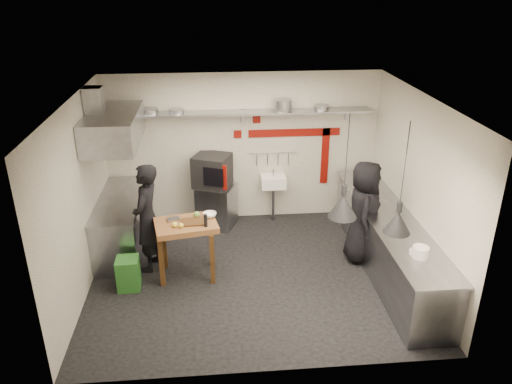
{
  "coord_description": "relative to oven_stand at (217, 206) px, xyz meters",
  "views": [
    {
      "loc": [
        -0.56,
        -6.68,
        4.38
      ],
      "look_at": [
        0.08,
        0.3,
        1.3
      ],
      "focal_mm": 35.0,
      "sensor_mm": 36.0,
      "label": 1
    }
  ],
  "objects": [
    {
      "name": "chef_right",
      "position": [
        2.35,
        -1.42,
        0.46
      ],
      "size": [
        0.73,
        0.94,
        1.72
      ],
      "primitive_type": "imported",
      "rotation": [
        0.0,
        0.0,
        1.33
      ],
      "color": "black",
      "rests_on": "floor"
    },
    {
      "name": "pan_right",
      "position": [
        1.93,
        0.16,
        1.78
      ],
      "size": [
        0.31,
        0.31,
        0.08
      ],
      "primitive_type": "cylinder",
      "rotation": [
        0.0,
        0.0,
        -0.24
      ],
      "color": "gray",
      "rests_on": "back_shelf"
    },
    {
      "name": "counter_left_top",
      "position": [
        -1.62,
        -0.71,
        0.52
      ],
      "size": [
        0.76,
        2.0,
        0.03
      ],
      "primitive_type": "cube",
      "color": "gray",
      "rests_on": "counter_left"
    },
    {
      "name": "stock_pot",
      "position": [
        1.24,
        0.16,
        1.84
      ],
      "size": [
        0.41,
        0.41,
        0.2
      ],
      "primitive_type": "cylinder",
      "rotation": [
        0.0,
        0.0,
        0.42
      ],
      "color": "gray",
      "rests_on": "back_shelf"
    },
    {
      "name": "veg_ball",
      "position": [
        -0.32,
        -1.5,
        0.57
      ],
      "size": [
        0.13,
        0.13,
        0.1
      ],
      "primitive_type": "sphere",
      "rotation": [
        0.0,
        0.0,
        0.27
      ],
      "color": "olive",
      "rests_on": "prep_table"
    },
    {
      "name": "lemon_b",
      "position": [
        -0.54,
        -1.82,
        0.56
      ],
      "size": [
        0.08,
        0.08,
        0.07
      ],
      "primitive_type": "sphere",
      "rotation": [
        0.0,
        0.0,
        0.14
      ],
      "color": "yellow",
      "rests_on": "prep_table"
    },
    {
      "name": "extractor_hood",
      "position": [
        -1.57,
        -0.71,
        1.75
      ],
      "size": [
        0.78,
        1.6,
        0.5
      ],
      "primitive_type": "cube",
      "color": "gray",
      "rests_on": "ceiling"
    },
    {
      "name": "shelf_bracket_mid",
      "position": [
        0.53,
        0.31,
        1.62
      ],
      "size": [
        0.04,
        0.06,
        0.24
      ],
      "primitive_type": "cube",
      "color": "gray",
      "rests_on": "wall_back"
    },
    {
      "name": "shelf_bracket_right",
      "position": [
        2.43,
        0.31,
        1.62
      ],
      "size": [
        0.04,
        0.06,
        0.24
      ],
      "primitive_type": "cube",
      "color": "gray",
      "rests_on": "wall_back"
    },
    {
      "name": "counter_right_top",
      "position": [
        2.68,
        -1.76,
        0.52
      ],
      "size": [
        0.76,
        3.9,
        0.03
      ],
      "primitive_type": "cube",
      "color": "gray",
      "rests_on": "counter_right"
    },
    {
      "name": "plate_stack",
      "position": [
        2.65,
        -2.97,
        0.61
      ],
      "size": [
        0.25,
        0.25,
        0.15
      ],
      "primitive_type": "cylinder",
      "rotation": [
        0.0,
        0.0,
        0.18
      ],
      "color": "white",
      "rests_on": "counter_right_top"
    },
    {
      "name": "floor",
      "position": [
        0.53,
        -1.76,
        -0.4
      ],
      "size": [
        5.0,
        5.0,
        0.0
      ],
      "primitive_type": "plane",
      "color": "black",
      "rests_on": "ground"
    },
    {
      "name": "oven_glass",
      "position": [
        -0.04,
        -0.29,
        0.69
      ],
      "size": [
        0.35,
        0.16,
        0.34
      ],
      "primitive_type": "cube",
      "rotation": [
        0.0,
        0.0,
        -0.39
      ],
      "color": "black",
      "rests_on": "oven_door"
    },
    {
      "name": "hand_sink",
      "position": [
        1.08,
        0.16,
        0.38
      ],
      "size": [
        0.46,
        0.34,
        0.22
      ],
      "primitive_type": "cube",
      "color": "white",
      "rests_on": "wall_back"
    },
    {
      "name": "hood_duct",
      "position": [
        -1.82,
        -0.71,
        2.15
      ],
      "size": [
        0.28,
        0.28,
        0.5
      ],
      "primitive_type": "cube",
      "color": "gray",
      "rests_on": "ceiling"
    },
    {
      "name": "steel_tray",
      "position": [
        -0.68,
        -1.56,
        0.54
      ],
      "size": [
        0.22,
        0.18,
        0.03
      ],
      "primitive_type": "cube",
      "rotation": [
        0.0,
        0.0,
        0.31
      ],
      "color": "gray",
      "rests_on": "prep_table"
    },
    {
      "name": "ceiling",
      "position": [
        0.53,
        -1.76,
        2.4
      ],
      "size": [
        5.0,
        5.0,
        0.0
      ],
      "primitive_type": "plane",
      "color": "beige",
      "rests_on": "floor"
    },
    {
      "name": "chef_left",
      "position": [
        -1.09,
        -1.38,
        0.48
      ],
      "size": [
        0.55,
        0.72,
        1.77
      ],
      "primitive_type": "imported",
      "rotation": [
        0.0,
        0.0,
        -1.79
      ],
      "color": "black",
      "rests_on": "floor"
    },
    {
      "name": "oven_door",
      "position": [
        -0.03,
        -0.26,
        0.69
      ],
      "size": [
        0.45,
        0.21,
        0.46
      ],
      "primitive_type": "cube",
      "rotation": [
        0.0,
        0.0,
        -0.39
      ],
      "color": "maroon",
      "rests_on": "combi_oven"
    },
    {
      "name": "red_tile_a",
      "position": [
        0.78,
        0.32,
        1.55
      ],
      "size": [
        0.14,
        0.02,
        0.14
      ],
      "primitive_type": "cube",
      "color": "maroon",
      "rests_on": "wall_back"
    },
    {
      "name": "small_bowl_right",
      "position": [
        2.63,
        -2.88,
        0.56
      ],
      "size": [
        0.21,
        0.21,
        0.05
      ],
      "primitive_type": "cylinder",
      "rotation": [
        0.0,
        0.0,
        0.18
      ],
      "color": "white",
      "rests_on": "counter_right_top"
    },
    {
      "name": "red_band_horiz",
      "position": [
        1.48,
        0.32,
        1.28
      ],
      "size": [
        1.7,
        0.02,
        0.14
      ],
      "primitive_type": "cube",
      "color": "maroon",
      "rests_on": "wall_back"
    },
    {
      "name": "cutting_board",
      "position": [
        -0.36,
        -1.67,
        0.53
      ],
      "size": [
        0.39,
        0.29,
        0.02
      ],
      "primitive_type": "cube",
      "rotation": [
        0.0,
        0.0,
        0.05
      ],
      "color": "#492D14",
      "rests_on": "prep_table"
    },
    {
      "name": "pepper_mill",
      "position": [
        -0.18,
        -1.81,
        0.62
      ],
      "size": [
        0.06,
        0.06,
        0.2
      ],
      "primitive_type": "cylinder",
      "rotation": [
        0.0,
        0.0,
        0.3
      ],
      "color": "black",
      "rests_on": "prep_table"
    },
    {
      "name": "combi_oven",
      "position": [
        -0.06,
        0.04,
        0.69
      ],
      "size": [
        0.78,
        0.76,
        0.58
      ],
      "primitive_type": "cube",
      "rotation": [
        0.0,
        0.0,
        -0.39
      ],
      "color": "black",
      "rests_on": "oven_stand"
    },
    {
      "name": "heat_lamp_far",
      "position": [
        2.28,
        -2.98,
        1.66
      ],
      "size": [
        0.4,
        0.4,
        1.47
      ],
      "primitive_type": null,
      "rotation": [
        0.0,
        0.0,
        -0.15
      ],
      "color": "black",
      "rests_on": "ceiling"
    },
    {
      "name": "pan_far_left",
      "position": [
        -1.09,
        0.16,
        1.79
      ],
      "size": [
        0.35,
        0.35,
        0.09
      ],
      "primitive_type": "cylinder",
      "rotation": [
        0.0,
        0.0,
        -0.25
      ],
      "color": "gray",
      "rests_on": "back_shelf"
    },
    {
      "name": "back_shelf",
      "position": [
        0.53,
        0.16,
        1.72
      ],
      "size": [
        4.6,
        0.34,
        0.04
      ],
      "primitive_type": "cube",
      "color": "gray",
      "rests_on": "wall_back"
    },
    {
      "name": "wall_front",
      "position": [
        0.53,
        -3.86,
        1.0
      ],
      "size": [
        5.0,
        0.04,
        2.8
      ],
      "primitive_type": "cube",
      "color": "silver",
      "rests_on": "floor"
    },
    {
      "name": "pan_mid_left",
      "position": [
        -0.64,
        0.16,
        1.78
      ],
      "size": [
        0.28,
        0.28,
        0.07
      ],
      "primitive_type": "cylinder",
      "rotation": [
        0.0,
        0.0,
        0.08
      ],
      "color": "gray",
      "rests_on": "back_shelf"
    },
    {
      "name": "lemon_a",
      "position": [
        -0.64,
        -1.79,
        0.56
      ],
      "size": [
        0.1,
        0.1,
        0.09
      ],
      "primitive_type": "sphere",
      "rotation": [
        0.0,
        0.0,
        0.2
      ],
      "color": "yellow",
      "rests_on": "prep_table"
    },
    {
      "name": "wall_back",
      "position": [
        0.53,
        0.34,
        1.0
      ],
      "size": [
        5.0,
        0.04,
        2.8
      ],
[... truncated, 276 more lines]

